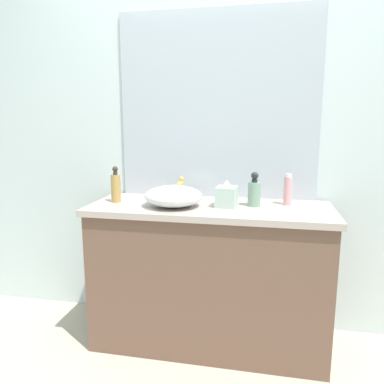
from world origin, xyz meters
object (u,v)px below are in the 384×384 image
at_px(sink_basin, 173,196).
at_px(lotion_bottle, 288,190).
at_px(soap_dispenser, 116,187).
at_px(tissue_box, 226,196).
at_px(perfume_bottle, 254,192).

xyz_separation_m(sink_basin, lotion_bottle, (0.65, 0.17, 0.03)).
bearing_deg(sink_basin, soap_dispenser, 173.36).
xyz_separation_m(sink_basin, tissue_box, (0.30, 0.04, 0.01)).
relative_size(sink_basin, soap_dispenser, 1.54).
distance_m(sink_basin, perfume_bottle, 0.47).
bearing_deg(perfume_bottle, lotion_bottle, 20.96).
bearing_deg(lotion_bottle, tissue_box, -159.49).
bearing_deg(soap_dispenser, tissue_box, -0.31).
relative_size(soap_dispenser, lotion_bottle, 1.19).
height_order(soap_dispenser, lotion_bottle, soap_dispenser).
bearing_deg(perfume_bottle, soap_dispenser, -176.38).
bearing_deg(soap_dispenser, perfume_bottle, 3.62).
distance_m(soap_dispenser, tissue_box, 0.67).
xyz_separation_m(sink_basin, perfume_bottle, (0.46, 0.10, 0.02)).
xyz_separation_m(soap_dispenser, tissue_box, (0.67, -0.00, -0.03)).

